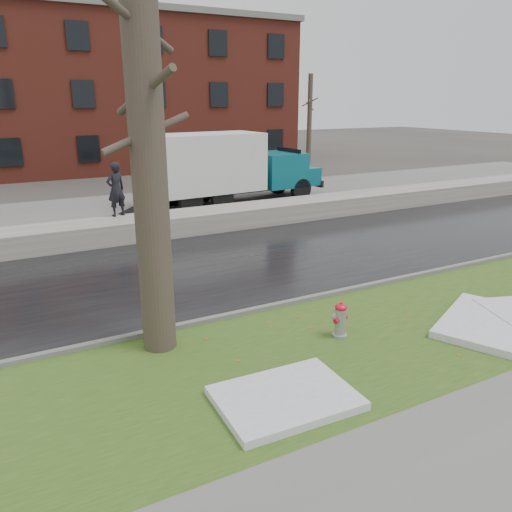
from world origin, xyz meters
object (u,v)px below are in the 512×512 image
fire_hydrant (340,318)px  tree (147,138)px  box_truck (226,167)px  worker (116,189)px

fire_hydrant → tree: tree is taller
fire_hydrant → tree: size_ratio=0.10×
tree → box_truck: (7.07, 12.24, -2.35)m
fire_hydrant → tree: bearing=142.6°
fire_hydrant → box_truck: box_truck is taller
fire_hydrant → tree: 5.16m
fire_hydrant → box_truck: size_ratio=0.08×
fire_hydrant → tree: (-3.41, 1.35, 3.64)m
fire_hydrant → worker: 10.52m
tree → box_truck: bearing=60.0°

